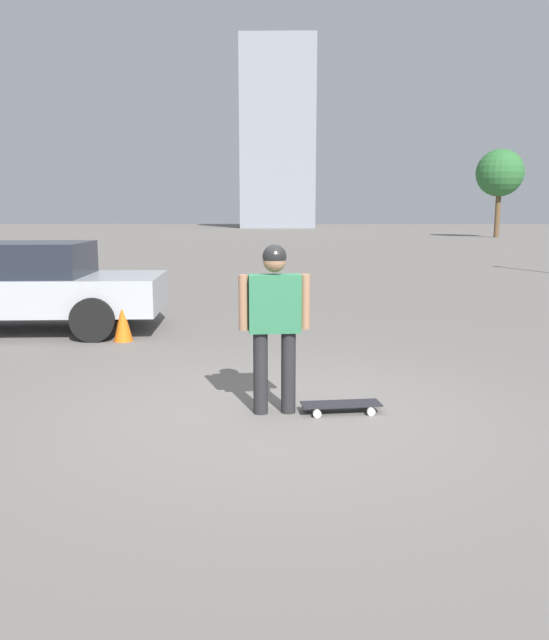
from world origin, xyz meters
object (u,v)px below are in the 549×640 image
object	(u,v)px
skateboard	(341,405)
car_parked_near	(15,285)
traffic_cone	(123,322)
person	(274,314)

from	to	relation	value
skateboard	car_parked_near	bearing A→B (deg)	-48.00
car_parked_near	traffic_cone	size ratio (longest dim) A/B	8.24
person	car_parked_near	size ratio (longest dim) A/B	0.33
person	traffic_cone	world-z (taller)	person
car_parked_near	traffic_cone	distance (m)	2.09
person	skateboard	distance (m)	1.08
traffic_cone	car_parked_near	bearing A→B (deg)	-112.07
car_parked_near	traffic_cone	bearing A→B (deg)	154.45
person	traffic_cone	xyz separation A→B (m)	(-3.34, -2.28, -0.66)
person	car_parked_near	distance (m)	5.86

